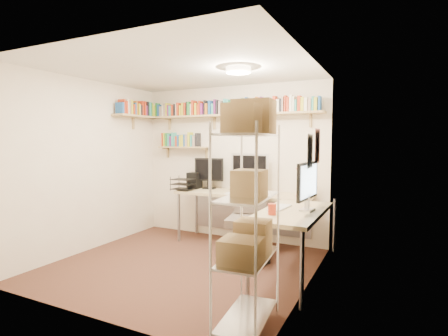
# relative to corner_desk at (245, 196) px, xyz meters

# --- Properties ---
(ground) EXTENTS (3.20, 3.20, 0.00)m
(ground) POSITION_rel_corner_desk_xyz_m (-0.50, -0.91, -0.81)
(ground) COLOR #49281F
(ground) RESTS_ON ground
(room_shell) EXTENTS (3.24, 3.04, 2.52)m
(room_shell) POSITION_rel_corner_desk_xyz_m (-0.50, -0.91, 0.74)
(room_shell) COLOR beige
(room_shell) RESTS_ON ground
(wall_shelves) EXTENTS (3.12, 1.09, 0.80)m
(wall_shelves) POSITION_rel_corner_desk_xyz_m (-0.91, 0.38, 1.22)
(wall_shelves) COLOR tan
(wall_shelves) RESTS_ON ground
(corner_desk) EXTENTS (2.51, 2.08, 1.42)m
(corner_desk) POSITION_rel_corner_desk_xyz_m (0.00, 0.00, 0.00)
(corner_desk) COLOR beige
(corner_desk) RESTS_ON ground
(office_chair) EXTENTS (0.61, 0.61, 1.14)m
(office_chair) POSITION_rel_corner_desk_xyz_m (0.18, -0.35, -0.33)
(office_chair) COLOR black
(office_chair) RESTS_ON ground
(wire_rack) EXTENTS (0.44, 0.79, 1.96)m
(wire_rack) POSITION_rel_corner_desk_xyz_m (0.85, -1.99, 0.41)
(wire_rack) COLOR silver
(wire_rack) RESTS_ON ground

